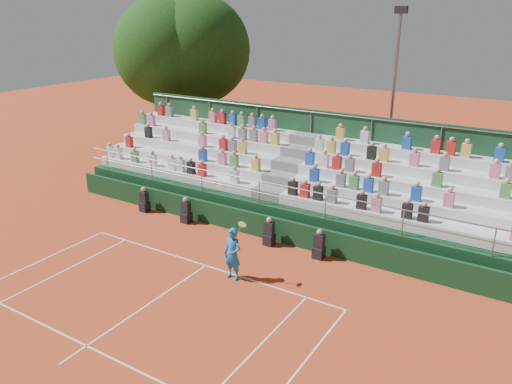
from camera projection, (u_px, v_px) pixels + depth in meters
The scene contains 8 objects.
ground at pixel (206, 266), 18.31m from camera, with size 90.00×90.00×0.00m, color #C14520.
courtside_wall at pixel (252, 223), 20.69m from camera, with size 20.00×0.15×1.00m, color #0D3219.
line_officials at pixel (224, 222), 20.89m from camera, with size 9.29×0.40×1.19m.
grandstand at pixel (289, 188), 23.08m from camera, with size 20.00×5.20×4.40m.
tennis_player at pixel (233, 254), 17.12m from camera, with size 0.89×0.51×2.22m.
tree_west at pixel (168, 52), 31.17m from camera, with size 6.78×6.78×9.81m.
tree_east at pixel (196, 50), 31.28m from camera, with size 6.80×6.80×9.90m.
floodlight_mast at pixel (394, 87), 25.07m from camera, with size 0.60×0.25×9.03m.
Camera 1 is at (10.14, -12.86, 8.82)m, focal length 35.00 mm.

